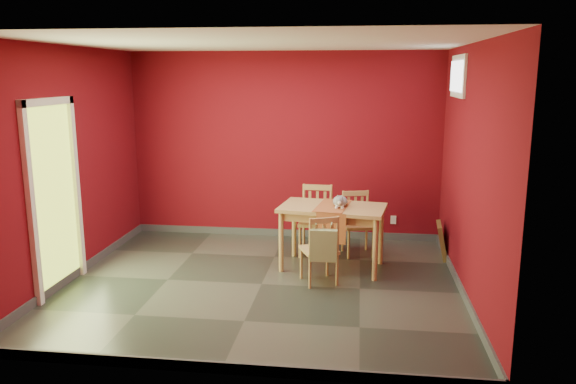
# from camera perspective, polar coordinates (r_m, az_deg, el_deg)

# --- Properties ---
(ground) EXTENTS (4.50, 4.50, 0.00)m
(ground) POSITION_cam_1_polar(r_m,az_deg,el_deg) (6.57, -2.69, -9.32)
(ground) COLOR #2D342D
(ground) RESTS_ON ground
(room_shell) EXTENTS (4.50, 4.50, 4.50)m
(room_shell) POSITION_cam_1_polar(r_m,az_deg,el_deg) (6.55, -2.70, -8.91)
(room_shell) COLOR #620A12
(room_shell) RESTS_ON ground
(doorway) EXTENTS (0.06, 1.01, 2.13)m
(doorway) POSITION_cam_1_polar(r_m,az_deg,el_deg) (6.64, -22.71, 0.10)
(doorway) COLOR #B7D838
(doorway) RESTS_ON ground
(window) EXTENTS (0.05, 0.90, 0.50)m
(window) POSITION_cam_1_polar(r_m,az_deg,el_deg) (7.12, 16.88, 11.19)
(window) COLOR white
(window) RESTS_ON room_shell
(outlet_plate) EXTENTS (0.08, 0.02, 0.12)m
(outlet_plate) POSITION_cam_1_polar(r_m,az_deg,el_deg) (8.30, 10.65, -2.80)
(outlet_plate) COLOR silver
(outlet_plate) RESTS_ON room_shell
(dining_table) EXTENTS (1.36, 0.91, 0.79)m
(dining_table) POSITION_cam_1_polar(r_m,az_deg,el_deg) (6.91, 4.54, -2.24)
(dining_table) COLOR tan
(dining_table) RESTS_ON ground
(table_runner) EXTENTS (0.46, 0.79, 0.37)m
(table_runner) POSITION_cam_1_polar(r_m,az_deg,el_deg) (6.78, 4.50, -2.15)
(table_runner) COLOR #984D27
(table_runner) RESTS_ON dining_table
(chair_far_left) EXTENTS (0.44, 0.44, 0.92)m
(chair_far_left) POSITION_cam_1_polar(r_m,az_deg,el_deg) (7.52, 2.86, -2.80)
(chair_far_left) COLOR tan
(chair_far_left) RESTS_ON ground
(chair_far_right) EXTENTS (0.48, 0.48, 0.84)m
(chair_far_right) POSITION_cam_1_polar(r_m,az_deg,el_deg) (7.57, 7.06, -3.11)
(chair_far_right) COLOR tan
(chair_far_right) RESTS_ON ground
(chair_near) EXTENTS (0.50, 0.50, 0.82)m
(chair_near) POSITION_cam_1_polar(r_m,az_deg,el_deg) (6.47, 3.29, -5.75)
(chair_near) COLOR tan
(chair_near) RESTS_ON ground
(tote_bag) EXTENTS (0.30, 0.18, 0.43)m
(tote_bag) POSITION_cam_1_polar(r_m,az_deg,el_deg) (6.25, 3.63, -5.42)
(tote_bag) COLOR #83945E
(tote_bag) RESTS_ON chair_near
(cat) EXTENTS (0.26, 0.39, 0.18)m
(cat) POSITION_cam_1_polar(r_m,az_deg,el_deg) (6.86, 5.31, -0.73)
(cat) COLOR slate
(cat) RESTS_ON table_runner
(picture_frame) EXTENTS (0.19, 0.47, 0.46)m
(picture_frame) POSITION_cam_1_polar(r_m,az_deg,el_deg) (7.68, 15.34, -4.77)
(picture_frame) COLOR brown
(picture_frame) RESTS_ON ground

